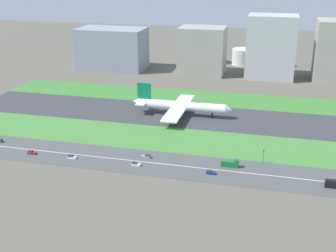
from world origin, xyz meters
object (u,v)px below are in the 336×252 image
Objects in this scene: airliner at (179,106)px; car_0 at (136,164)px; fuel_tank_centre at (243,57)px; terminal_building at (112,49)px; traffic_light at (263,155)px; fuel_tank_east at (277,59)px; car_3 at (32,153)px; car_2 at (210,172)px; car_4 at (147,156)px; fuel_tank_west at (214,56)px; truck_0 at (230,164)px; car_1 at (72,157)px; hangar_building at (202,51)px; office_tower at (271,47)px.

car_0 is (-4.06, -78.00, -5.31)m from airliner.
terminal_building is at bearing -158.55° from fuel_tank_centre.
fuel_tank_east reaches higher than traffic_light.
fuel_tank_centre reaches higher than fuel_tank_east.
car_2 is at bearing -180.00° from car_3.
terminal_building is 2.90× the size of fuel_tank_centre.
fuel_tank_west is (-0.33, 227.00, 5.72)m from car_4.
fuel_tank_centre is (28.07, 0.00, 0.85)m from fuel_tank_west.
car_2 is at bearing -129.06° from truck_0.
airliner is at bearing -109.92° from fuel_tank_east.
airliner is 144.72m from terminal_building.
traffic_light is (93.29, 17.99, 3.37)m from car_1.
fuel_tank_east is at bearing 0.00° from fuel_tank_west.
fuel_tank_west reaches higher than car_0.
airliner is 3.79× the size of fuel_tank_east.
hangar_building is 2.35× the size of fuel_tank_east.
car_0 is 0.22× the size of fuel_tank_west.
office_tower is (89.95, 192.00, 25.08)m from car_1.
truck_0 is 188.65m from hangar_building.
traffic_light is 226.44m from fuel_tank_west.
office_tower is (56.31, 192.00, 25.08)m from car_0.
traffic_light is at bearing -70.65° from hangar_building.
terminal_building reaches higher than car_4.
office_tower is (-3.34, 174.01, 21.72)m from traffic_light.
fuel_tank_centre is (30.23, 237.00, 6.57)m from car_0.
car_4 is at bearing -64.51° from terminal_building.
car_3 and car_4 have the same top height.
hangar_building is 78.61m from fuel_tank_east.
hangar_building is 47.14m from fuel_tank_west.
truck_0 is (100.72, 10.00, 0.75)m from car_3.
car_0 is (56.09, 0.00, 0.00)m from car_3.
terminal_building is 3.49× the size of fuel_tank_east.
fuel_tank_east is (31.47, 0.00, -0.28)m from fuel_tank_centre.
terminal_building is at bearing -162.87° from fuel_tank_east.
fuel_tank_centre is (-14.40, 227.00, 5.82)m from truck_0.
terminal_building is (-28.19, 192.00, 17.33)m from car_3.
car_4 is at bearing -88.76° from hangar_building.
fuel_tank_centre reaches higher than fuel_tank_west.
car_3 is 59.44m from car_4.
office_tower is 73.02m from fuel_tank_west.
car_2 is 227.50m from terminal_building.
traffic_light is (55.58, -60.01, -1.94)m from airliner.
car_3 is 92.61m from car_2.
airliner is at bearing -127.64° from car_3.
terminal_building reaches higher than fuel_tank_centre.
car_3 is at bearing -110.01° from fuel_tank_centre.
airliner is at bearing -89.31° from fuel_tank_west.
car_1 is at bearing -115.10° from office_tower.
traffic_light reaches higher than truck_0.
car_0 is at bearing -106.34° from office_tower.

